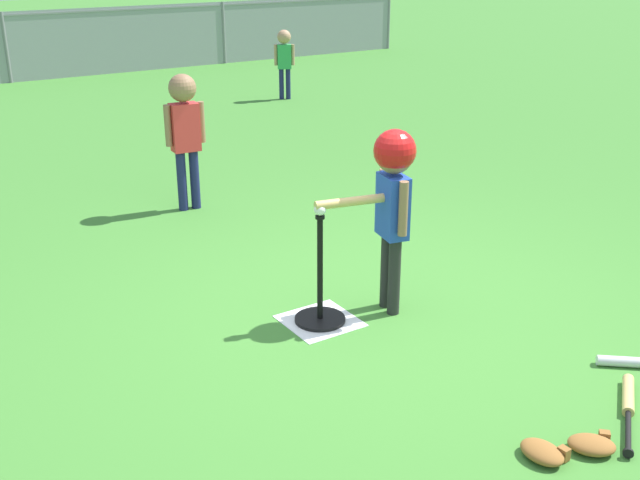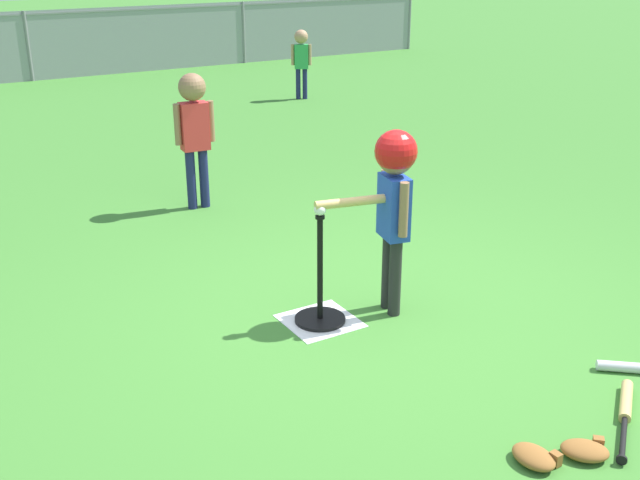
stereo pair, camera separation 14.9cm
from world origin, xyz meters
The scene contains 12 objects.
ground_plane centered at (0.00, 0.00, 0.00)m, with size 60.00×60.00×0.00m, color #3D7A2D.
home_plate centered at (-0.36, 0.15, 0.00)m, with size 0.44×0.44×0.01m, color white.
batting_tee centered at (-0.36, 0.15, 0.11)m, with size 0.32×0.32×0.71m.
baseball_on_tee centered at (-0.36, 0.15, 0.74)m, with size 0.07×0.07×0.07m, color white.
batter_child centered at (0.10, 0.05, 0.85)m, with size 0.63×0.33×1.19m.
fielder_deep_center centered at (-0.15, 2.61, 0.77)m, with size 0.35×0.24×1.20m.
fielder_deep_right centered at (3.15, 6.51, 0.65)m, with size 0.27×0.20×1.02m.
spare_bat_silver centered at (0.82, -1.28, 0.03)m, with size 0.48×0.41×0.06m.
spare_bat_wood centered at (0.44, -1.51, 0.03)m, with size 0.59×0.46×0.06m.
glove_near_bats centered at (-0.01, -1.65, 0.04)m, with size 0.27×0.27×0.07m.
glove_tossed_aside centered at (-0.25, -1.56, 0.04)m, with size 0.18×0.23×0.07m.
outfield_fence centered at (0.00, 10.25, 0.62)m, with size 16.06×0.06×1.15m.
Camera 1 is at (-2.71, -3.45, 2.24)m, focal length 42.99 mm.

